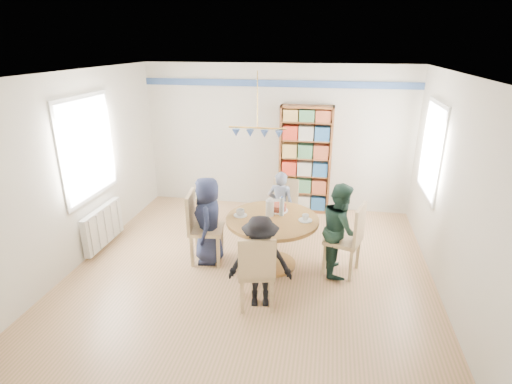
% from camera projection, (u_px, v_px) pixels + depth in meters
% --- Properties ---
extents(ground, '(5.00, 5.00, 0.00)m').
position_uv_depth(ground, '(251.00, 271.00, 5.67)').
color(ground, tan).
extents(room_shell, '(5.00, 5.00, 5.00)m').
position_uv_depth(room_shell, '(245.00, 142.00, 5.93)').
color(room_shell, white).
rests_on(room_shell, ground).
extents(radiator, '(0.12, 1.00, 0.60)m').
position_uv_depth(radiator, '(103.00, 226.00, 6.24)').
color(radiator, silver).
rests_on(radiator, ground).
extents(dining_table, '(1.30, 1.30, 0.75)m').
position_uv_depth(dining_table, '(272.00, 230.00, 5.63)').
color(dining_table, brown).
rests_on(dining_table, ground).
extents(chair_left, '(0.53, 0.53, 1.06)m').
position_uv_depth(chair_left, '(200.00, 224.00, 5.76)').
color(chair_left, '#D4BC82').
rests_on(chair_left, ground).
extents(chair_right, '(0.57, 0.57, 1.03)m').
position_uv_depth(chair_right, '(350.00, 236.00, 5.44)').
color(chair_right, '#D4BC82').
rests_on(chair_right, ground).
extents(chair_far, '(0.44, 0.44, 0.94)m').
position_uv_depth(chair_far, '(284.00, 205.00, 6.60)').
color(chair_far, '#D4BC82').
rests_on(chair_far, ground).
extents(chair_near, '(0.52, 0.52, 0.98)m').
position_uv_depth(chair_near, '(256.00, 269.00, 4.71)').
color(chair_near, '#D4BC82').
rests_on(chair_near, ground).
extents(person_left, '(0.54, 0.71, 1.29)m').
position_uv_depth(person_left, '(208.00, 220.00, 5.73)').
color(person_left, '#181E36').
rests_on(person_left, ground).
extents(person_right, '(0.56, 0.68, 1.31)m').
position_uv_depth(person_right, '(340.00, 229.00, 5.45)').
color(person_right, '#193328').
rests_on(person_right, ground).
extents(person_far, '(0.45, 0.32, 1.15)m').
position_uv_depth(person_far, '(280.00, 205.00, 6.44)').
color(person_far, gray).
rests_on(person_far, ground).
extents(person_near, '(0.82, 0.56, 1.18)m').
position_uv_depth(person_near, '(260.00, 262.00, 4.76)').
color(person_near, black).
rests_on(person_near, ground).
extents(bookshelf, '(0.95, 0.29, 2.00)m').
position_uv_depth(bookshelf, '(305.00, 161.00, 7.38)').
color(bookshelf, brown).
rests_on(bookshelf, ground).
extents(tableware, '(1.11, 1.11, 0.29)m').
position_uv_depth(tableware, '(271.00, 213.00, 5.56)').
color(tableware, white).
rests_on(tableware, dining_table).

